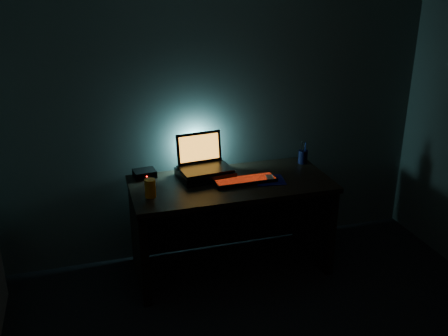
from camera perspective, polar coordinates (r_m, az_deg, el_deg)
The scene contains 10 objects.
room at distance 2.18m, azimuth 13.59°, elevation -5.55°, with size 3.50×4.00×2.50m.
desk at distance 3.89m, azimuth 0.57°, elevation -4.77°, with size 1.50×0.70×0.75m.
riser at distance 3.81m, azimuth -2.16°, elevation -0.63°, with size 0.40×0.30×0.06m, color black.
laptop at distance 3.82m, azimuth -2.45°, elevation 0.89°, with size 0.41×0.32×0.26m.
keyboard at distance 3.73m, azimuth 2.42°, elevation -1.43°, with size 0.48×0.16×0.03m.
mousepad at distance 3.77m, azimuth 5.23°, elevation -1.39°, with size 0.22×0.20×0.00m, color #0B0D4E.
mouse at distance 3.77m, azimuth 5.23°, elevation -1.18°, with size 0.05×0.09×0.03m, color #9C9EA2.
pen_cup at distance 4.13m, azimuth 9.01°, elevation 1.28°, with size 0.08×0.08×0.11m, color black.
juice_glass at distance 3.50m, azimuth -8.43°, elevation -2.30°, with size 0.08×0.08×0.13m, color orange.
router at distance 3.86m, azimuth -9.06°, elevation -0.62°, with size 0.18×0.15×0.05m.
Camera 1 is at (-1.02, -1.66, 2.22)m, focal length 40.00 mm.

